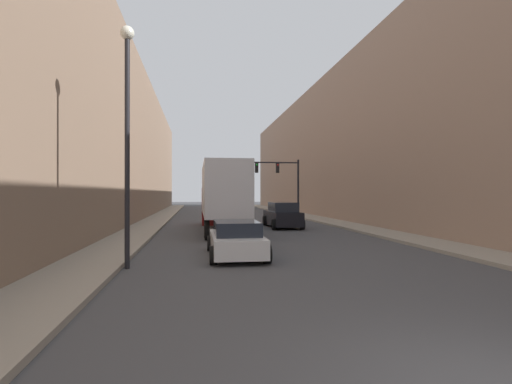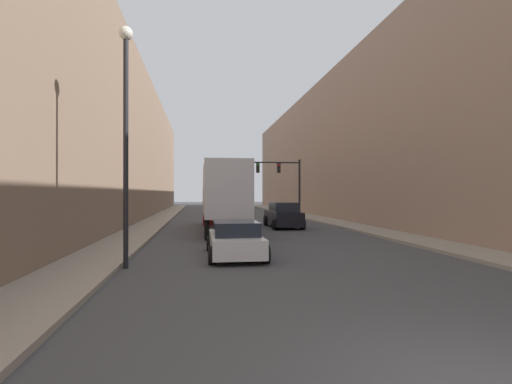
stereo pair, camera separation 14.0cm
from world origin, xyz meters
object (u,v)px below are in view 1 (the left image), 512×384
(suv_car, at_px, (282,215))
(semi_truck, at_px, (222,194))
(street_lamp, at_px, (127,116))
(sedan_car, at_px, (236,239))
(traffic_signal_gantry, at_px, (274,175))

(suv_car, bearing_deg, semi_truck, -157.04)
(semi_truck, xyz_separation_m, street_lamp, (-3.75, -12.15, 2.55))
(sedan_car, height_order, traffic_signal_gantry, traffic_signal_gantry)
(sedan_car, xyz_separation_m, traffic_signal_gantry, (5.59, 21.51, 3.38))
(semi_truck, bearing_deg, traffic_signal_gantry, 63.96)
(suv_car, bearing_deg, traffic_signal_gantry, 82.79)
(semi_truck, height_order, sedan_car, semi_truck)
(semi_truck, xyz_separation_m, suv_car, (4.29, 1.82, -1.48))
(semi_truck, xyz_separation_m, traffic_signal_gantry, (5.48, 11.22, 1.72))
(suv_car, bearing_deg, sedan_car, -109.96)
(semi_truck, distance_m, sedan_car, 10.42)
(street_lamp, bearing_deg, semi_truck, 72.85)
(sedan_car, relative_size, traffic_signal_gantry, 0.56)
(semi_truck, bearing_deg, suv_car, 22.96)
(sedan_car, bearing_deg, street_lamp, -153.02)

